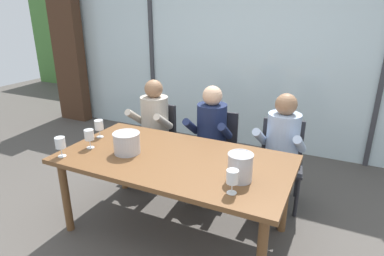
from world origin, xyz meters
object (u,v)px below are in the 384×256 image
chair_left_of_center (216,145)px  person_beige_jumper (152,124)px  wine_glass_near_bucket (89,136)px  wine_glass_by_right_taster (232,178)px  ice_bucket_secondary (127,143)px  dining_table (174,165)px  chair_near_curtain (157,134)px  person_pale_blue_shirt (280,146)px  chair_center (281,156)px  person_navy_polo (209,134)px  wine_glass_center_pour (99,126)px  wine_glass_by_left_taster (60,144)px  ice_bucket_primary (240,167)px

chair_left_of_center → person_beige_jumper: bearing=-176.3°
wine_glass_near_bucket → wine_glass_by_right_taster: bearing=-7.3°
ice_bucket_secondary → dining_table: bearing=12.8°
person_beige_jumper → wine_glass_near_bucket: (-0.05, -0.94, 0.19)m
chair_near_curtain → wine_glass_near_bucket: (-0.03, -1.09, 0.36)m
chair_near_curtain → person_pale_blue_shirt: 1.51m
chair_left_of_center → chair_center: 0.70m
person_navy_polo → wine_glass_by_right_taster: bearing=-63.0°
chair_near_curtain → person_beige_jumper: bearing=-71.3°
chair_near_curtain → person_pale_blue_shirt: bearing=2.7°
dining_table → wine_glass_by_right_taster: 0.74m
person_beige_jumper → wine_glass_by_right_taster: bearing=-38.9°
wine_glass_center_pour → wine_glass_by_right_taster: (1.51, -0.43, 0.00)m
person_navy_polo → person_pale_blue_shirt: size_ratio=1.00×
ice_bucket_secondary → wine_glass_center_pour: 0.51m
chair_left_of_center → wine_glass_center_pour: (-0.91, -0.83, 0.36)m
chair_left_of_center → person_beige_jumper: (-0.76, -0.14, 0.17)m
wine_glass_by_left_taster → ice_bucket_secondary: bearing=33.4°
dining_table → chair_near_curtain: chair_near_curtain is taller
dining_table → chair_near_curtain: 1.22m
chair_left_of_center → ice_bucket_primary: size_ratio=4.06×
person_pale_blue_shirt → wine_glass_by_right_taster: person_pale_blue_shirt is taller
person_beige_jumper → ice_bucket_primary: bearing=-33.8°
ice_bucket_primary → ice_bucket_secondary: 1.04m
chair_center → person_navy_polo: (-0.74, -0.16, 0.17)m
chair_left_of_center → person_beige_jumper: person_beige_jumper is taller
wine_glass_by_left_taster → wine_glass_center_pour: size_ratio=1.00×
person_navy_polo → chair_center: bearing=9.6°
chair_near_curtain → dining_table: bearing=-42.8°
dining_table → chair_center: (0.73, 0.95, -0.17)m
chair_left_of_center → wine_glass_near_bucket: wine_glass_near_bucket is taller
dining_table → wine_glass_by_left_taster: bearing=-155.6°
chair_near_curtain → wine_glass_by_left_taster: size_ratio=4.95×
person_navy_polo → ice_bucket_secondary: size_ratio=5.00×
chair_left_of_center → person_pale_blue_shirt: person_pale_blue_shirt is taller
dining_table → person_beige_jumper: person_beige_jumper is taller
person_navy_polo → ice_bucket_primary: (0.63, -0.93, 0.18)m
dining_table → wine_glass_near_bucket: 0.82m
chair_left_of_center → wine_glass_by_left_taster: 1.64m
chair_near_curtain → chair_center: (1.49, 0.02, 0.00)m
wine_glass_center_pour → wine_glass_by_left_taster: bearing=-89.0°
wine_glass_by_left_taster → wine_glass_near_bucket: bearing=69.7°
wine_glass_by_right_taster → person_pale_blue_shirt: bearing=84.4°
person_beige_jumper → person_pale_blue_shirt: bearing=0.6°
wine_glass_near_bucket → wine_glass_by_right_taster: size_ratio=1.00×
dining_table → wine_glass_center_pour: size_ratio=11.33×
ice_bucket_primary → wine_glass_by_right_taster: (0.01, -0.20, 0.01)m
ice_bucket_secondary → person_pale_blue_shirt: bearing=37.5°
ice_bucket_primary → wine_glass_center_pour: size_ratio=1.22×
dining_table → wine_glass_near_bucket: bearing=-169.1°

